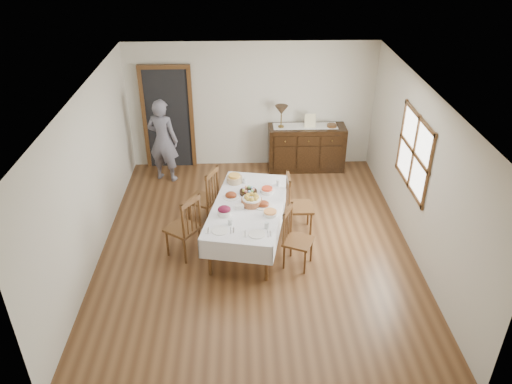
{
  "coord_description": "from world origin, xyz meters",
  "views": [
    {
      "loc": [
        -0.22,
        -6.66,
        4.87
      ],
      "look_at": [
        0.0,
        0.1,
        0.95
      ],
      "focal_mm": 35.0,
      "sensor_mm": 36.0,
      "label": 1
    }
  ],
  "objects_px": {
    "dining_table": "(248,209)",
    "table_lamp": "(281,111)",
    "chair_left_far": "(205,197)",
    "sideboard": "(306,148)",
    "person": "(163,138)",
    "chair_left_near": "(185,226)",
    "chair_right_far": "(296,204)",
    "chair_right_near": "(295,237)"
  },
  "relations": [
    {
      "from": "chair_left_near",
      "to": "table_lamp",
      "type": "bearing_deg",
      "value": -174.5
    },
    {
      "from": "dining_table",
      "to": "chair_right_near",
      "type": "xyz_separation_m",
      "value": [
        0.7,
        -0.59,
        -0.15
      ]
    },
    {
      "from": "sideboard",
      "to": "table_lamp",
      "type": "xyz_separation_m",
      "value": [
        -0.54,
        -0.01,
        0.83
      ]
    },
    {
      "from": "chair_right_near",
      "to": "chair_left_near",
      "type": "bearing_deg",
      "value": 104.46
    },
    {
      "from": "chair_right_near",
      "to": "sideboard",
      "type": "height_order",
      "value": "chair_right_near"
    },
    {
      "from": "dining_table",
      "to": "sideboard",
      "type": "distance_m",
      "value": 2.92
    },
    {
      "from": "dining_table",
      "to": "table_lamp",
      "type": "xyz_separation_m",
      "value": [
        0.72,
        2.62,
        0.65
      ]
    },
    {
      "from": "chair_left_near",
      "to": "chair_left_far",
      "type": "bearing_deg",
      "value": -160.96
    },
    {
      "from": "chair_left_near",
      "to": "chair_right_far",
      "type": "height_order",
      "value": "chair_left_near"
    },
    {
      "from": "chair_left_near",
      "to": "person",
      "type": "xyz_separation_m",
      "value": [
        -0.64,
        2.57,
        0.36
      ]
    },
    {
      "from": "table_lamp",
      "to": "dining_table",
      "type": "bearing_deg",
      "value": -105.28
    },
    {
      "from": "dining_table",
      "to": "chair_right_far",
      "type": "height_order",
      "value": "chair_right_far"
    },
    {
      "from": "chair_left_far",
      "to": "chair_right_near",
      "type": "bearing_deg",
      "value": 74.77
    },
    {
      "from": "dining_table",
      "to": "chair_left_far",
      "type": "xyz_separation_m",
      "value": [
        -0.72,
        0.58,
        -0.1
      ]
    },
    {
      "from": "chair_left_far",
      "to": "person",
      "type": "relative_size",
      "value": 0.6
    },
    {
      "from": "person",
      "to": "chair_left_near",
      "type": "bearing_deg",
      "value": 121.61
    },
    {
      "from": "table_lamp",
      "to": "chair_right_far",
      "type": "bearing_deg",
      "value": -87.73
    },
    {
      "from": "chair_right_near",
      "to": "person",
      "type": "xyz_separation_m",
      "value": [
        -2.33,
        2.86,
        0.4
      ]
    },
    {
      "from": "chair_right_far",
      "to": "sideboard",
      "type": "relative_size",
      "value": 0.68
    },
    {
      "from": "chair_right_near",
      "to": "person",
      "type": "distance_m",
      "value": 3.71
    },
    {
      "from": "chair_left_far",
      "to": "sideboard",
      "type": "xyz_separation_m",
      "value": [
        1.98,
        2.06,
        -0.07
      ]
    },
    {
      "from": "chair_left_near",
      "to": "table_lamp",
      "type": "distance_m",
      "value": 3.47
    },
    {
      "from": "person",
      "to": "sideboard",
      "type": "bearing_deg",
      "value": -155.18
    },
    {
      "from": "chair_right_near",
      "to": "chair_right_far",
      "type": "distance_m",
      "value": 0.91
    },
    {
      "from": "chair_left_far",
      "to": "dining_table",
      "type": "bearing_deg",
      "value": 75.57
    },
    {
      "from": "chair_right_near",
      "to": "table_lamp",
      "type": "distance_m",
      "value": 3.31
    },
    {
      "from": "dining_table",
      "to": "chair_right_near",
      "type": "distance_m",
      "value": 0.93
    },
    {
      "from": "chair_right_near",
      "to": "sideboard",
      "type": "bearing_deg",
      "value": 14.41
    },
    {
      "from": "dining_table",
      "to": "chair_left_far",
      "type": "relative_size",
      "value": 2.14
    },
    {
      "from": "chair_left_far",
      "to": "chair_right_near",
      "type": "distance_m",
      "value": 1.84
    },
    {
      "from": "chair_right_near",
      "to": "sideboard",
      "type": "distance_m",
      "value": 3.28
    },
    {
      "from": "chair_left_near",
      "to": "person",
      "type": "distance_m",
      "value": 2.68
    },
    {
      "from": "chair_right_far",
      "to": "chair_left_near",
      "type": "bearing_deg",
      "value": 108.71
    },
    {
      "from": "dining_table",
      "to": "chair_right_far",
      "type": "distance_m",
      "value": 0.87
    },
    {
      "from": "dining_table",
      "to": "chair_right_near",
      "type": "relative_size",
      "value": 2.34
    },
    {
      "from": "chair_left_near",
      "to": "chair_right_far",
      "type": "bearing_deg",
      "value": 144.49
    },
    {
      "from": "chair_right_far",
      "to": "sideboard",
      "type": "height_order",
      "value": "chair_right_far"
    },
    {
      "from": "table_lamp",
      "to": "chair_right_near",
      "type": "bearing_deg",
      "value": -90.27
    },
    {
      "from": "chair_left_far",
      "to": "chair_right_far",
      "type": "relative_size",
      "value": 1.0
    },
    {
      "from": "dining_table",
      "to": "chair_right_near",
      "type": "bearing_deg",
      "value": -29.26
    },
    {
      "from": "chair_right_far",
      "to": "person",
      "type": "bearing_deg",
      "value": 51.0
    },
    {
      "from": "chair_left_far",
      "to": "chair_right_far",
      "type": "height_order",
      "value": "chair_left_far"
    }
  ]
}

